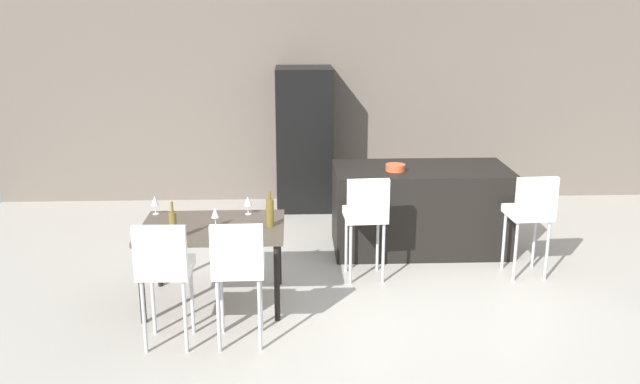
{
  "coord_description": "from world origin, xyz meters",
  "views": [
    {
      "loc": [
        -1.02,
        -6.12,
        2.69
      ],
      "look_at": [
        -0.76,
        0.35,
        0.85
      ],
      "focal_mm": 38.58,
      "sensor_mm": 36.0,
      "label": 1
    }
  ],
  "objects_px": {
    "refrigerator": "(304,139)",
    "wine_glass_right": "(248,201)",
    "wine_bottle_near": "(173,225)",
    "wine_glass_far": "(215,213)",
    "wine_bottle_left": "(270,212)",
    "wine_glass_middle": "(155,201)",
    "bar_chair_middle": "(531,210)",
    "dining_chair_far": "(238,264)",
    "dining_chair_near": "(164,265)",
    "dining_table": "(213,233)",
    "kitchen_island": "(420,209)",
    "fruit_bowl": "(395,168)",
    "bar_chair_left": "(366,212)"
  },
  "relations": [
    {
      "from": "refrigerator",
      "to": "wine_glass_right",
      "type": "bearing_deg",
      "value": -102.35
    },
    {
      "from": "wine_bottle_near",
      "to": "wine_glass_far",
      "type": "relative_size",
      "value": 1.89
    },
    {
      "from": "refrigerator",
      "to": "wine_bottle_left",
      "type": "bearing_deg",
      "value": -96.83
    },
    {
      "from": "wine_bottle_near",
      "to": "wine_glass_middle",
      "type": "bearing_deg",
      "value": 111.84
    },
    {
      "from": "bar_chair_middle",
      "to": "dining_chair_far",
      "type": "distance_m",
      "value": 3.03
    },
    {
      "from": "wine_glass_right",
      "to": "wine_glass_far",
      "type": "relative_size",
      "value": 1.0
    },
    {
      "from": "wine_bottle_near",
      "to": "dining_chair_near",
      "type": "bearing_deg",
      "value": -90.49
    },
    {
      "from": "wine_glass_far",
      "to": "refrigerator",
      "type": "bearing_deg",
      "value": 74.23
    },
    {
      "from": "dining_table",
      "to": "wine_bottle_near",
      "type": "distance_m",
      "value": 0.49
    },
    {
      "from": "dining_chair_near",
      "to": "wine_glass_middle",
      "type": "distance_m",
      "value": 1.22
    },
    {
      "from": "kitchen_island",
      "to": "refrigerator",
      "type": "relative_size",
      "value": 1.02
    },
    {
      "from": "dining_chair_near",
      "to": "fruit_bowl",
      "type": "height_order",
      "value": "dining_chair_near"
    },
    {
      "from": "fruit_bowl",
      "to": "dining_chair_near",
      "type": "bearing_deg",
      "value": -136.02
    },
    {
      "from": "dining_table",
      "to": "wine_glass_right",
      "type": "xyz_separation_m",
      "value": [
        0.3,
        0.32,
        0.19
      ]
    },
    {
      "from": "wine_glass_far",
      "to": "refrigerator",
      "type": "relative_size",
      "value": 0.09
    },
    {
      "from": "kitchen_island",
      "to": "wine_glass_far",
      "type": "xyz_separation_m",
      "value": [
        -2.08,
        -1.35,
        0.4
      ]
    },
    {
      "from": "wine_bottle_near",
      "to": "wine_glass_far",
      "type": "bearing_deg",
      "value": 46.01
    },
    {
      "from": "dining_table",
      "to": "dining_chair_far",
      "type": "height_order",
      "value": "dining_chair_far"
    },
    {
      "from": "wine_glass_far",
      "to": "dining_table",
      "type": "bearing_deg",
      "value": 135.86
    },
    {
      "from": "wine_bottle_left",
      "to": "wine_bottle_near",
      "type": "distance_m",
      "value": 0.86
    },
    {
      "from": "wine_bottle_left",
      "to": "wine_glass_right",
      "type": "xyz_separation_m",
      "value": [
        -0.22,
        0.36,
        -0.01
      ]
    },
    {
      "from": "dining_table",
      "to": "wine_bottle_left",
      "type": "bearing_deg",
      "value": -4.55
    },
    {
      "from": "dining_table",
      "to": "wine_bottle_left",
      "type": "xyz_separation_m",
      "value": [
        0.51,
        -0.04,
        0.2
      ]
    },
    {
      "from": "dining_chair_far",
      "to": "wine_glass_right",
      "type": "xyz_separation_m",
      "value": [
        0.01,
        1.13,
        0.17
      ]
    },
    {
      "from": "bar_chair_left",
      "to": "wine_glass_right",
      "type": "bearing_deg",
      "value": -171.88
    },
    {
      "from": "wine_bottle_near",
      "to": "wine_glass_right",
      "type": "height_order",
      "value": "wine_bottle_near"
    },
    {
      "from": "dining_chair_near",
      "to": "wine_glass_middle",
      "type": "height_order",
      "value": "dining_chair_near"
    },
    {
      "from": "dining_chair_far",
      "to": "wine_glass_middle",
      "type": "distance_m",
      "value": 1.46
    },
    {
      "from": "wine_bottle_left",
      "to": "wine_glass_far",
      "type": "height_order",
      "value": "wine_bottle_left"
    },
    {
      "from": "kitchen_island",
      "to": "fruit_bowl",
      "type": "height_order",
      "value": "fruit_bowl"
    },
    {
      "from": "dining_chair_near",
      "to": "wine_bottle_left",
      "type": "height_order",
      "value": "wine_bottle_left"
    },
    {
      "from": "wine_bottle_near",
      "to": "refrigerator",
      "type": "height_order",
      "value": "refrigerator"
    },
    {
      "from": "bar_chair_middle",
      "to": "wine_glass_right",
      "type": "distance_m",
      "value": 2.74
    },
    {
      "from": "bar_chair_left",
      "to": "wine_bottle_left",
      "type": "relative_size",
      "value": 3.26
    },
    {
      "from": "wine_bottle_left",
      "to": "fruit_bowl",
      "type": "height_order",
      "value": "wine_bottle_left"
    },
    {
      "from": "kitchen_island",
      "to": "wine_bottle_near",
      "type": "distance_m",
      "value": 2.95
    },
    {
      "from": "dining_table",
      "to": "wine_glass_right",
      "type": "height_order",
      "value": "wine_glass_right"
    },
    {
      "from": "dining_chair_far",
      "to": "bar_chair_left",
      "type": "bearing_deg",
      "value": 48.76
    },
    {
      "from": "wine_glass_middle",
      "to": "bar_chair_middle",
      "type": "bearing_deg",
      "value": 1.94
    },
    {
      "from": "bar_chair_middle",
      "to": "wine_glass_middle",
      "type": "height_order",
      "value": "bar_chair_middle"
    },
    {
      "from": "bar_chair_middle",
      "to": "dining_chair_near",
      "type": "xyz_separation_m",
      "value": [
        -3.32,
        -1.29,
        0.0
      ]
    },
    {
      "from": "refrigerator",
      "to": "fruit_bowl",
      "type": "xyz_separation_m",
      "value": [
        0.93,
        -1.74,
        0.04
      ]
    },
    {
      "from": "dining_table",
      "to": "fruit_bowl",
      "type": "xyz_separation_m",
      "value": [
        1.8,
        1.2,
        0.28
      ]
    },
    {
      "from": "kitchen_island",
      "to": "wine_bottle_near",
      "type": "bearing_deg",
      "value": -144.99
    },
    {
      "from": "dining_chair_near",
      "to": "wine_glass_right",
      "type": "height_order",
      "value": "dining_chair_near"
    },
    {
      "from": "wine_bottle_near",
      "to": "wine_glass_right",
      "type": "relative_size",
      "value": 1.89
    },
    {
      "from": "dining_table",
      "to": "dining_chair_near",
      "type": "xyz_separation_m",
      "value": [
        -0.29,
        -0.81,
        0.03
      ]
    },
    {
      "from": "dining_table",
      "to": "refrigerator",
      "type": "relative_size",
      "value": 0.69
    },
    {
      "from": "fruit_bowl",
      "to": "dining_chair_far",
      "type": "bearing_deg",
      "value": -126.96
    },
    {
      "from": "bar_chair_middle",
      "to": "dining_chair_near",
      "type": "distance_m",
      "value": 3.56
    }
  ]
}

